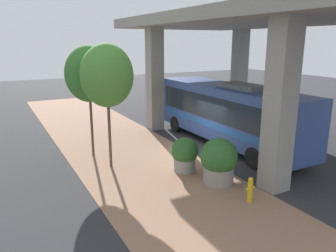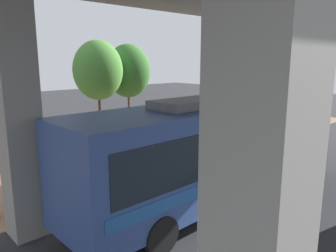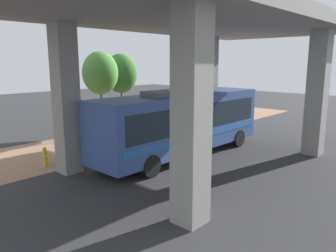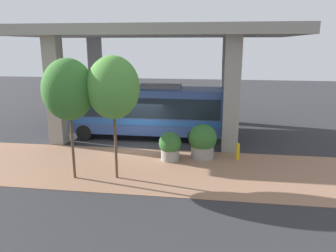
# 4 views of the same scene
# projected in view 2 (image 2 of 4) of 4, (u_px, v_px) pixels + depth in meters

# --- Properties ---
(ground_plane) EXTENTS (80.00, 80.00, 0.00)m
(ground_plane) POSITION_uv_depth(u_px,v_px,m) (159.00, 181.00, 12.90)
(ground_plane) COLOR #2D2D30
(ground_plane) RESTS_ON ground
(sidewalk_strip) EXTENTS (6.00, 40.00, 0.02)m
(sidewalk_strip) POSITION_uv_depth(u_px,v_px,m) (116.00, 163.00, 15.04)
(sidewalk_strip) COLOR #936B51
(sidewalk_strip) RESTS_ON ground
(overpass) EXTENTS (9.40, 18.50, 7.13)m
(overpass) POSITION_uv_depth(u_px,v_px,m) (257.00, 1.00, 8.79)
(overpass) COLOR gray
(overpass) RESTS_ON ground
(bus) EXTENTS (2.65, 10.66, 3.54)m
(bus) POSITION_uv_depth(u_px,v_px,m) (214.00, 145.00, 10.85)
(bus) COLOR #334C8C
(bus) RESTS_ON ground
(planter_front) EXTENTS (1.20, 1.20, 1.56)m
(planter_front) POSITION_uv_depth(u_px,v_px,m) (91.00, 163.00, 12.55)
(planter_front) COLOR gray
(planter_front) RESTS_ON ground
(planter_middle) EXTENTS (1.52, 1.52, 1.89)m
(planter_middle) POSITION_uv_depth(u_px,v_px,m) (55.00, 174.00, 10.96)
(planter_middle) COLOR gray
(planter_middle) RESTS_ON ground
(street_tree_near) EXTENTS (2.26, 2.26, 5.49)m
(street_tree_near) POSITION_uv_depth(u_px,v_px,m) (128.00, 71.00, 16.74)
(street_tree_near) COLOR brown
(street_tree_near) RESTS_ON ground
(street_tree_far) EXTENTS (2.31, 2.31, 5.60)m
(street_tree_far) POSITION_uv_depth(u_px,v_px,m) (98.00, 70.00, 15.23)
(street_tree_far) COLOR brown
(street_tree_far) RESTS_ON ground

